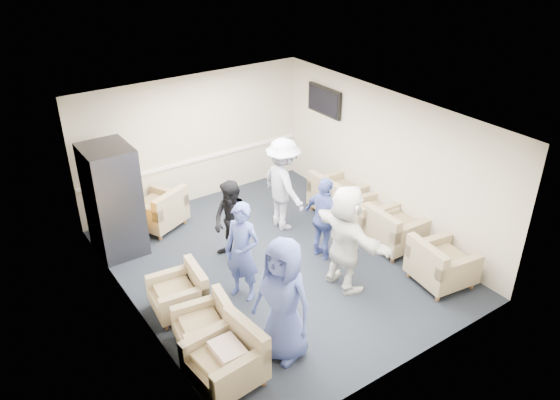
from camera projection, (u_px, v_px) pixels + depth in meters
floor at (276, 263)px, 9.66m from camera, size 6.00×6.00×0.00m
ceiling at (275, 118)px, 8.39m from camera, size 6.00×6.00×0.00m
back_wall at (194, 140)px, 11.20m from camera, size 5.00×0.02×2.70m
front_wall at (410, 287)px, 6.85m from camera, size 5.00×0.02×2.70m
left_wall at (131, 242)px, 7.77m from camera, size 0.02×6.00×2.70m
right_wall at (385, 161)px, 10.28m from camera, size 0.02×6.00×2.70m
chair_rail at (196, 160)px, 11.40m from camera, size 4.98×0.04×0.06m
tv at (324, 101)px, 11.22m from camera, size 0.10×1.00×0.58m
armchair_left_near at (229, 360)px, 7.11m from camera, size 0.94×0.94×0.69m
armchair_left_mid at (208, 327)px, 7.73m from camera, size 0.87×0.87×0.61m
armchair_left_far at (181, 294)px, 8.40m from camera, size 0.85×0.85×0.62m
armchair_right_near at (439, 266)px, 8.98m from camera, size 1.00×1.00×0.71m
armchair_right_midnear at (393, 231)px, 9.93m from camera, size 0.92×0.92×0.71m
armchair_right_midfar at (366, 217)px, 10.44m from camera, size 0.95×0.95×0.66m
armchair_right_far at (336, 197)px, 11.09m from camera, size 0.94×0.94×0.74m
armchair_corner at (160, 211)px, 10.58m from camera, size 1.18×1.18×0.71m
vending_machine at (113, 200)px, 9.60m from camera, size 0.82×0.96×2.03m
backpack at (190, 285)px, 8.71m from camera, size 0.31×0.26×0.46m
pillow at (228, 350)px, 7.02m from camera, size 0.36×0.47×0.14m
person_front_left at (283, 300)px, 7.28m from camera, size 0.86×1.06×1.86m
person_mid_left at (242, 252)px, 8.48m from camera, size 0.64×0.72×1.67m
person_back_left at (232, 223)px, 9.40m from camera, size 0.76×0.87×1.53m
person_back_right at (283, 185)px, 10.35m from camera, size 0.74×1.22×1.84m
person_mid_right at (325, 219)px, 9.49m from camera, size 0.47×0.94×1.55m
person_front_right at (346, 238)px, 8.68m from camera, size 0.55×1.70×1.83m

